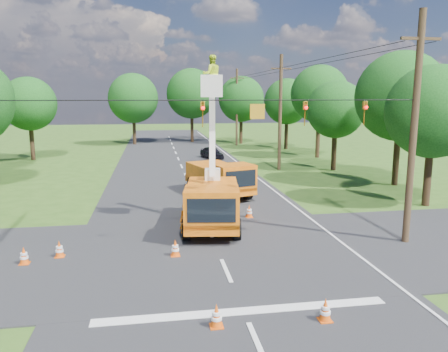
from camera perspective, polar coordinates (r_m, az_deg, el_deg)
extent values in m
plane|color=#2D5018|center=(35.86, -5.04, -0.03)|extent=(140.00, 140.00, 0.00)
cube|color=black|center=(35.86, -5.04, -0.03)|extent=(12.00, 100.00, 0.06)
cube|color=black|center=(18.53, -0.77, -10.00)|extent=(56.00, 10.00, 0.07)
cube|color=silver|center=(13.85, 2.58, -17.40)|extent=(9.00, 0.45, 0.02)
cube|color=silver|center=(36.69, 3.71, 0.22)|extent=(0.12, 90.00, 0.02)
cube|color=orange|center=(21.90, -1.54, -4.62)|extent=(3.33, 6.83, 0.49)
cube|color=orange|center=(19.41, -1.62, -3.99)|extent=(2.65, 2.18, 1.64)
cube|color=black|center=(18.50, -1.65, -4.53)|extent=(2.06, 0.37, 1.04)
cube|color=orange|center=(22.58, -1.52, -2.36)|extent=(3.12, 4.37, 1.09)
cylinder|color=black|center=(20.03, -4.90, -6.94)|extent=(0.49, 1.04, 1.00)
cylinder|color=black|center=(20.00, 1.71, -6.93)|extent=(0.49, 1.04, 1.00)
cylinder|color=black|center=(24.02, -4.22, -4.00)|extent=(0.49, 1.04, 1.00)
cylinder|color=black|center=(23.99, 1.26, -3.99)|extent=(0.49, 1.04, 1.00)
cube|color=silver|center=(23.60, -1.50, 0.22)|extent=(0.93, 0.93, 0.60)
cube|color=silver|center=(22.70, -1.55, 5.93)|extent=(0.51, 1.49, 4.73)
cube|color=silver|center=(21.49, -1.61, 11.65)|extent=(1.18, 1.18, 1.04)
imported|color=#C6E526|center=(21.51, -1.62, 13.10)|extent=(0.96, 0.78, 1.86)
cube|color=orange|center=(28.86, -0.74, -1.02)|extent=(4.00, 6.67, 0.47)
cube|color=orange|center=(26.72, 1.31, -0.16)|extent=(2.71, 2.36, 1.57)
cube|color=black|center=(25.94, 2.20, -0.37)|extent=(1.92, 0.63, 0.99)
cube|color=orange|center=(29.48, -1.43, 0.53)|extent=(3.46, 4.41, 1.05)
cylinder|color=black|center=(26.70, -1.06, -2.55)|extent=(0.60, 1.02, 0.96)
cylinder|color=black|center=(27.67, 3.07, -2.10)|extent=(0.60, 1.02, 0.96)
cylinder|color=black|center=(30.27, -4.22, -1.03)|extent=(0.60, 1.02, 0.96)
cylinder|color=black|center=(31.13, -0.46, -0.68)|extent=(0.60, 1.02, 0.96)
imported|color=#FA5215|center=(19.93, -4.94, -5.94)|extent=(0.64, 0.43, 1.73)
imported|color=black|center=(45.75, -1.62, 3.05)|extent=(2.39, 3.94, 1.25)
cone|color=#DE4F0B|center=(12.89, -0.99, -17.71)|extent=(0.36, 0.36, 0.70)
cube|color=#DE4F0B|center=(13.06, -0.98, -19.03)|extent=(0.38, 0.38, 0.04)
cylinder|color=white|center=(12.87, -0.99, -17.47)|extent=(0.26, 0.26, 0.09)
cylinder|color=white|center=(12.94, -0.99, -18.06)|extent=(0.31, 0.31, 0.09)
cone|color=#DE4F0B|center=(13.51, 13.10, -16.61)|extent=(0.36, 0.36, 0.70)
cube|color=#DE4F0B|center=(13.67, 13.04, -17.88)|extent=(0.38, 0.38, 0.04)
cylinder|color=white|center=(13.48, 13.11, -16.38)|extent=(0.26, 0.26, 0.09)
cylinder|color=white|center=(13.55, 13.08, -16.95)|extent=(0.31, 0.31, 0.09)
cone|color=#DE4F0B|center=(23.56, 3.31, -4.58)|extent=(0.36, 0.36, 0.70)
cube|color=#DE4F0B|center=(23.65, 3.30, -5.37)|extent=(0.38, 0.38, 0.04)
cylinder|color=white|center=(23.54, 3.31, -4.44)|extent=(0.26, 0.26, 0.09)
cylinder|color=white|center=(23.58, 3.31, -4.79)|extent=(0.31, 0.31, 0.09)
cone|color=#DE4F0B|center=(26.42, -0.31, -2.91)|extent=(0.36, 0.36, 0.70)
cube|color=#DE4F0B|center=(26.50, -0.31, -3.63)|extent=(0.38, 0.38, 0.04)
cylinder|color=white|center=(26.41, -0.31, -2.78)|extent=(0.26, 0.26, 0.09)
cylinder|color=white|center=(26.44, -0.31, -3.10)|extent=(0.31, 0.31, 0.09)
cone|color=#DE4F0B|center=(19.09, -20.71, -8.86)|extent=(0.36, 0.36, 0.70)
cube|color=#DE4F0B|center=(19.20, -20.64, -9.82)|extent=(0.38, 0.38, 0.04)
cylinder|color=white|center=(19.07, -20.72, -8.69)|extent=(0.26, 0.26, 0.09)
cylinder|color=white|center=(19.12, -20.69, -9.11)|extent=(0.31, 0.31, 0.09)
cone|color=#DE4F0B|center=(18.85, -24.67, -9.39)|extent=(0.36, 0.36, 0.70)
cube|color=#DE4F0B|center=(18.97, -24.59, -10.36)|extent=(0.38, 0.38, 0.04)
cylinder|color=white|center=(18.83, -24.69, -9.22)|extent=(0.26, 0.26, 0.09)
cylinder|color=white|center=(18.88, -24.65, -9.65)|extent=(0.31, 0.31, 0.09)
cone|color=#DE4F0B|center=(31.90, 2.17, -0.61)|extent=(0.36, 0.36, 0.70)
cube|color=#DE4F0B|center=(31.96, 2.16, -1.21)|extent=(0.38, 0.38, 0.04)
cylinder|color=white|center=(31.88, 2.17, -0.50)|extent=(0.26, 0.26, 0.09)
cylinder|color=white|center=(31.91, 2.17, -0.77)|extent=(0.31, 0.31, 0.09)
cone|color=#DE4F0B|center=(18.11, -6.39, -9.28)|extent=(0.36, 0.36, 0.70)
cube|color=#DE4F0B|center=(18.23, -6.36, -10.29)|extent=(0.38, 0.38, 0.04)
cylinder|color=white|center=(18.09, -6.39, -9.10)|extent=(0.26, 0.26, 0.09)
cylinder|color=white|center=(18.14, -6.38, -9.55)|extent=(0.31, 0.31, 0.09)
cylinder|color=#4C3823|center=(20.49, 23.53, 5.46)|extent=(0.30, 0.30, 10.00)
cube|color=#4C3823|center=(20.57, 24.33, 16.05)|extent=(1.80, 0.12, 0.12)
cylinder|color=#4C3823|center=(38.82, 7.35, 8.14)|extent=(0.30, 0.30, 10.00)
cube|color=#4C3823|center=(38.87, 7.48, 13.75)|extent=(1.80, 0.12, 0.12)
cylinder|color=#4C3823|center=(58.26, 1.68, 8.94)|extent=(0.30, 0.30, 10.00)
cube|color=#4C3823|center=(58.29, 1.70, 12.67)|extent=(1.80, 0.12, 0.12)
cylinder|color=black|center=(17.31, -2.48, 9.87)|extent=(18.00, 0.04, 0.04)
cube|color=#AB7714|center=(17.69, 4.37, 8.40)|extent=(0.60, 0.05, 0.60)
imported|color=#AB7714|center=(17.31, -2.80, 8.04)|extent=(0.16, 0.20, 1.00)
sphere|color=#FF0C0C|center=(17.18, -2.76, 8.86)|extent=(0.14, 0.14, 0.14)
imported|color=#AB7714|center=(18.27, 10.54, 8.00)|extent=(0.16, 0.20, 1.00)
sphere|color=#FF0C0C|center=(18.15, 10.69, 8.77)|extent=(0.14, 0.14, 0.14)
imported|color=#AB7714|center=(19.30, 17.89, 7.80)|extent=(0.16, 0.20, 1.00)
sphere|color=#FF0C0C|center=(19.19, 18.09, 8.52)|extent=(0.14, 0.14, 0.14)
cylinder|color=#382616|center=(48.95, -23.80, 4.30)|extent=(0.44, 0.44, 4.05)
sphere|color=#103B11|center=(48.75, -24.11, 8.60)|extent=(5.40, 5.40, 5.40)
cylinder|color=#382616|center=(28.56, 25.09, 0.38)|extent=(0.44, 0.44, 3.96)
sphere|color=#103B11|center=(28.22, 25.65, 7.60)|extent=(5.40, 5.40, 5.40)
cylinder|color=#382616|center=(34.31, 21.61, 2.67)|extent=(0.44, 0.44, 4.58)
sphere|color=#103B11|center=(34.06, 22.08, 9.62)|extent=(6.40, 6.40, 6.40)
cylinder|color=#382616|center=(39.73, 14.18, 3.47)|extent=(0.44, 0.44, 3.78)
sphere|color=#103B11|center=(39.48, 14.40, 8.43)|extent=(5.00, 5.00, 5.00)
cylinder|color=#382616|center=(47.65, 12.17, 5.23)|extent=(0.44, 0.44, 4.75)
sphere|color=#103B11|center=(47.47, 12.37, 10.43)|extent=(6.00, 6.00, 6.00)
cylinder|color=#382616|center=(54.86, 8.13, 5.68)|extent=(0.44, 0.44, 4.14)
sphere|color=#103B11|center=(54.69, 8.24, 9.61)|extent=(5.60, 5.60, 5.60)
cylinder|color=#382616|center=(60.38, -11.65, 6.12)|extent=(0.44, 0.44, 4.40)
sphere|color=#103B11|center=(60.23, -11.79, 9.92)|extent=(6.60, 6.60, 6.60)
cylinder|color=#382616|center=(62.56, -4.20, 6.65)|extent=(0.44, 0.44, 4.84)
sphere|color=#103B11|center=(62.43, -4.25, 10.68)|extent=(7.00, 7.00, 7.00)
cylinder|color=#382616|center=(60.55, 2.24, 6.29)|extent=(0.44, 0.44, 4.31)
sphere|color=#103B11|center=(60.40, 2.27, 10.01)|extent=(6.20, 6.20, 6.20)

